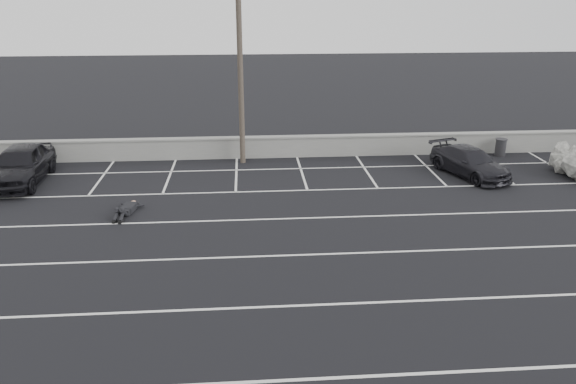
{
  "coord_description": "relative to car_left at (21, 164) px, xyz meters",
  "views": [
    {
      "loc": [
        -1.49,
        -12.96,
        8.0
      ],
      "look_at": [
        -0.04,
        6.12,
        1.0
      ],
      "focal_mm": 35.0,
      "sensor_mm": 36.0,
      "label": 1
    }
  ],
  "objects": [
    {
      "name": "utility_pole",
      "position": [
        9.54,
        2.27,
        4.0
      ],
      "size": [
        1.27,
        0.25,
        9.53
      ],
      "color": "#4C4238",
      "rests_on": "ground"
    },
    {
      "name": "trash_bin",
      "position": [
        22.46,
        2.42,
        -0.38
      ],
      "size": [
        0.67,
        0.67,
        0.88
      ],
      "rotation": [
        0.0,
        0.0,
        0.18
      ],
      "color": "#262528",
      "rests_on": "ground"
    },
    {
      "name": "ground",
      "position": [
        11.24,
        -10.93,
        -0.82
      ],
      "size": [
        120.0,
        120.0,
        0.0
      ],
      "primitive_type": "plane",
      "color": "black",
      "rests_on": "ground"
    },
    {
      "name": "seawall",
      "position": [
        11.24,
        3.07,
        -0.27
      ],
      "size": [
        50.0,
        0.45,
        1.06
      ],
      "color": "gray",
      "rests_on": "ground"
    },
    {
      "name": "car_right",
      "position": [
        19.74,
        -0.46,
        -0.21
      ],
      "size": [
        3.06,
        4.58,
        1.23
      ],
      "primitive_type": "imported",
      "rotation": [
        0.0,
        0.0,
        0.35
      ],
      "color": "black",
      "rests_on": "ground"
    },
    {
      "name": "person",
      "position": [
        5.22,
        -3.72,
        -0.58
      ],
      "size": [
        1.78,
        2.73,
        0.48
      ],
      "primitive_type": null,
      "rotation": [
        0.0,
        0.0,
        -0.18
      ],
      "color": "black",
      "rests_on": "ground"
    },
    {
      "name": "stall_lines",
      "position": [
        11.16,
        -6.52,
        -0.82
      ],
      "size": [
        36.0,
        20.05,
        0.01
      ],
      "color": "silver",
      "rests_on": "ground"
    },
    {
      "name": "car_left",
      "position": [
        0.0,
        0.0,
        0.0
      ],
      "size": [
        2.06,
        4.88,
        1.65
      ],
      "primitive_type": "imported",
      "rotation": [
        0.0,
        0.0,
        0.02
      ],
      "color": "black",
      "rests_on": "ground"
    }
  ]
}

